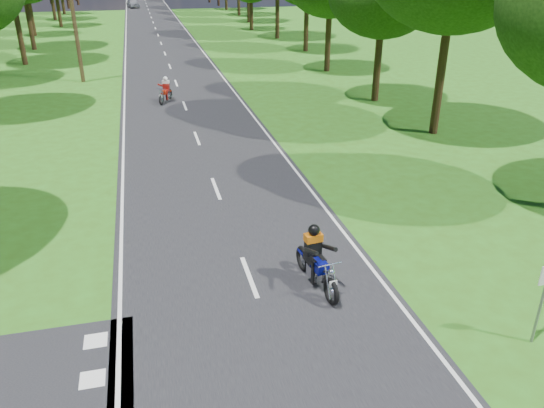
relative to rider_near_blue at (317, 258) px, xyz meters
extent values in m
plane|color=#2E5B14|center=(-1.57, -1.20, -0.85)|extent=(160.00, 160.00, 0.00)
cube|color=black|center=(-1.57, 48.80, -0.84)|extent=(7.00, 140.00, 0.02)
cube|color=silver|center=(-1.57, 0.80, -0.82)|extent=(0.12, 2.00, 0.01)
cube|color=silver|center=(-1.57, 6.80, -0.82)|extent=(0.12, 2.00, 0.01)
cube|color=silver|center=(-1.57, 12.80, -0.82)|extent=(0.12, 2.00, 0.01)
cube|color=silver|center=(-1.57, 18.80, -0.82)|extent=(0.12, 2.00, 0.01)
cube|color=silver|center=(-1.57, 24.80, -0.82)|extent=(0.12, 2.00, 0.01)
cube|color=silver|center=(-1.57, 30.80, -0.82)|extent=(0.12, 2.00, 0.01)
cube|color=silver|center=(-1.57, 36.80, -0.82)|extent=(0.12, 2.00, 0.01)
cube|color=silver|center=(-1.57, 42.80, -0.82)|extent=(0.12, 2.00, 0.01)
cube|color=silver|center=(-1.57, 48.80, -0.82)|extent=(0.12, 2.00, 0.01)
cube|color=silver|center=(-1.57, 54.80, -0.82)|extent=(0.12, 2.00, 0.01)
cube|color=silver|center=(-1.57, 60.80, -0.82)|extent=(0.12, 2.00, 0.01)
cube|color=silver|center=(-1.57, 66.80, -0.82)|extent=(0.12, 2.00, 0.01)
cube|color=silver|center=(-1.57, 72.80, -0.82)|extent=(0.12, 2.00, 0.01)
cube|color=silver|center=(-1.57, 78.80, -0.82)|extent=(0.12, 2.00, 0.01)
cube|color=silver|center=(-1.57, 84.80, -0.82)|extent=(0.12, 2.00, 0.01)
cube|color=silver|center=(-1.57, 90.80, -0.82)|extent=(0.12, 2.00, 0.01)
cube|color=silver|center=(-1.57, 96.80, -0.82)|extent=(0.12, 2.00, 0.01)
cube|color=silver|center=(-4.87, 48.80, -0.82)|extent=(0.10, 140.00, 0.01)
cube|color=silver|center=(1.73, 48.80, -0.82)|extent=(0.10, 140.00, 0.01)
cube|color=silver|center=(-5.37, -2.10, -0.82)|extent=(0.50, 0.50, 0.01)
cube|color=silver|center=(-5.37, -0.90, -0.82)|extent=(0.50, 0.50, 0.01)
cylinder|color=black|center=(-12.40, 34.40, 1.31)|extent=(0.40, 0.40, 4.32)
cylinder|color=black|center=(-12.83, 41.90, 1.36)|extent=(0.40, 0.40, 4.40)
cylinder|color=black|center=(-14.18, 51.58, 0.75)|extent=(0.40, 0.40, 3.20)
cylinder|color=black|center=(-12.32, 58.96, 0.76)|extent=(0.40, 0.40, 3.22)
cylinder|color=black|center=(-13.87, 66.72, 0.96)|extent=(0.40, 0.40, 3.61)
cylinder|color=black|center=(-13.51, 74.54, 0.49)|extent=(0.40, 0.40, 2.67)
cylinder|color=black|center=(9.49, 11.00, 1.43)|extent=(0.40, 0.40, 4.56)
cylinder|color=black|center=(9.35, 17.50, 0.90)|extent=(0.40, 0.40, 3.49)
cylinder|color=black|center=(9.49, 26.38, 1.00)|extent=(0.40, 0.40, 3.69)
cylinder|color=black|center=(10.60, 35.22, 1.03)|extent=(0.40, 0.40, 3.74)
cylinder|color=black|center=(10.14, 43.52, 1.48)|extent=(0.40, 0.40, 4.64)
cylinder|color=black|center=(8.97, 50.72, 0.61)|extent=(0.40, 0.40, 2.91)
cylinder|color=black|center=(10.19, 58.20, 1.09)|extent=(0.40, 0.40, 3.88)
cylinder|color=black|center=(10.52, 66.67, 1.24)|extent=(0.40, 0.40, 4.18)
cylinder|color=#382616|center=(-7.57, 26.80, 3.15)|extent=(0.26, 0.26, 8.00)
cylinder|color=slate|center=(3.93, -3.20, 0.15)|extent=(0.06, 0.06, 2.00)
imported|color=#B0B1B7|center=(-3.80, 82.40, -0.16)|extent=(2.29, 4.12, 1.32)
camera|label=1|loc=(-3.82, -10.80, 6.85)|focal=35.00mm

